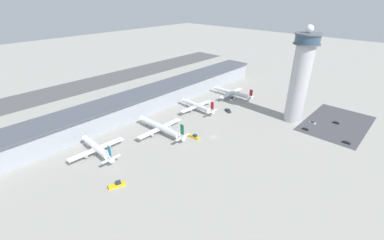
{
  "coord_description": "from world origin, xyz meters",
  "views": [
    {
      "loc": [
        -120.01,
        -90.92,
        88.19
      ],
      "look_at": [
        -1.09,
        18.87,
        6.94
      ],
      "focal_mm": 24.0,
      "sensor_mm": 36.0,
      "label": 1
    }
  ],
  "objects_px": {
    "airplane_gate_charlie": "(197,106)",
    "service_truck_fuel": "(194,137)",
    "airplane_gate_delta": "(232,93)",
    "car_grey_coupe": "(305,129)",
    "car_silver_sedan": "(336,123)",
    "service_truck_catering": "(232,99)",
    "service_truck_water": "(228,111)",
    "service_truck_baggage": "(117,185)",
    "car_white_wagon": "(312,123)",
    "airplane_gate_bravo": "(161,128)",
    "control_tower": "(300,76)",
    "car_blue_compact": "(346,142)",
    "airplane_gate_alpha": "(97,148)"
  },
  "relations": [
    {
      "from": "airplane_gate_delta",
      "to": "service_truck_water",
      "type": "distance_m",
      "value": 33.98
    },
    {
      "from": "airplane_gate_bravo",
      "to": "service_truck_water",
      "type": "bearing_deg",
      "value": -12.32
    },
    {
      "from": "airplane_gate_alpha",
      "to": "airplane_gate_charlie",
      "type": "height_order",
      "value": "airplane_gate_alpha"
    },
    {
      "from": "control_tower",
      "to": "airplane_gate_delta",
      "type": "bearing_deg",
      "value": 82.15
    },
    {
      "from": "airplane_gate_delta",
      "to": "car_grey_coupe",
      "type": "xyz_separation_m",
      "value": [
        -17.09,
        -75.26,
        -3.64
      ]
    },
    {
      "from": "service_truck_catering",
      "to": "service_truck_water",
      "type": "xyz_separation_m",
      "value": [
        -23.07,
        -11.84,
        -0.23
      ]
    },
    {
      "from": "service_truck_catering",
      "to": "service_truck_baggage",
      "type": "height_order",
      "value": "service_truck_catering"
    },
    {
      "from": "airplane_gate_alpha",
      "to": "service_truck_baggage",
      "type": "height_order",
      "value": "airplane_gate_alpha"
    },
    {
      "from": "airplane_gate_charlie",
      "to": "service_truck_water",
      "type": "distance_m",
      "value": 25.6
    },
    {
      "from": "car_silver_sedan",
      "to": "service_truck_fuel",
      "type": "bearing_deg",
      "value": 144.16
    },
    {
      "from": "airplane_gate_delta",
      "to": "car_grey_coupe",
      "type": "relative_size",
      "value": 9.56
    },
    {
      "from": "airplane_gate_charlie",
      "to": "service_truck_fuel",
      "type": "height_order",
      "value": "airplane_gate_charlie"
    },
    {
      "from": "airplane_gate_charlie",
      "to": "service_truck_water",
      "type": "relative_size",
      "value": 4.71
    },
    {
      "from": "service_truck_fuel",
      "to": "car_silver_sedan",
      "type": "relative_size",
      "value": 1.8
    },
    {
      "from": "airplane_gate_charlie",
      "to": "car_blue_compact",
      "type": "distance_m",
      "value": 108.72
    },
    {
      "from": "car_silver_sedan",
      "to": "service_truck_water",
      "type": "bearing_deg",
      "value": 117.78
    },
    {
      "from": "service_truck_catering",
      "to": "car_silver_sedan",
      "type": "xyz_separation_m",
      "value": [
        14.58,
        -83.32,
        -0.53
      ]
    },
    {
      "from": "service_truck_baggage",
      "to": "airplane_gate_delta",
      "type": "bearing_deg",
      "value": 11.37
    },
    {
      "from": "service_truck_water",
      "to": "car_grey_coupe",
      "type": "xyz_separation_m",
      "value": [
        12.27,
        -58.49,
        -0.33
      ]
    },
    {
      "from": "car_white_wagon",
      "to": "car_grey_coupe",
      "type": "height_order",
      "value": "car_white_wagon"
    },
    {
      "from": "service_truck_fuel",
      "to": "service_truck_water",
      "type": "height_order",
      "value": "service_truck_fuel"
    },
    {
      "from": "airplane_gate_alpha",
      "to": "service_truck_water",
      "type": "distance_m",
      "value": 106.19
    },
    {
      "from": "airplane_gate_alpha",
      "to": "service_truck_catering",
      "type": "relative_size",
      "value": 4.34
    },
    {
      "from": "airplane_gate_alpha",
      "to": "car_silver_sedan",
      "type": "relative_size",
      "value": 7.96
    },
    {
      "from": "airplane_gate_charlie",
      "to": "car_white_wagon",
      "type": "xyz_separation_m",
      "value": [
        41.15,
        -78.55,
        -3.8
      ]
    },
    {
      "from": "control_tower",
      "to": "service_truck_catering",
      "type": "relative_size",
      "value": 8.59
    },
    {
      "from": "control_tower",
      "to": "service_truck_fuel",
      "type": "height_order",
      "value": "control_tower"
    },
    {
      "from": "control_tower",
      "to": "airplane_gate_charlie",
      "type": "distance_m",
      "value": 80.28
    },
    {
      "from": "service_truck_catering",
      "to": "airplane_gate_alpha",
      "type": "bearing_deg",
      "value": 175.95
    },
    {
      "from": "car_grey_coupe",
      "to": "car_silver_sedan",
      "type": "height_order",
      "value": "car_silver_sedan"
    },
    {
      "from": "airplane_gate_bravo",
      "to": "airplane_gate_delta",
      "type": "distance_m",
      "value": 90.15
    },
    {
      "from": "control_tower",
      "to": "car_blue_compact",
      "type": "height_order",
      "value": "control_tower"
    },
    {
      "from": "airplane_gate_alpha",
      "to": "service_truck_fuel",
      "type": "xyz_separation_m",
      "value": [
        53.94,
        -28.94,
        -3.69
      ]
    },
    {
      "from": "airplane_gate_charlie",
      "to": "service_truck_fuel",
      "type": "distance_m",
      "value": 44.59
    },
    {
      "from": "service_truck_baggage",
      "to": "car_blue_compact",
      "type": "xyz_separation_m",
      "value": [
        124.04,
        -73.44,
        -0.45
      ]
    },
    {
      "from": "car_grey_coupe",
      "to": "airplane_gate_bravo",
      "type": "bearing_deg",
      "value": 135.49
    },
    {
      "from": "airplane_gate_delta",
      "to": "car_white_wagon",
      "type": "distance_m",
      "value": 75.54
    },
    {
      "from": "service_truck_fuel",
      "to": "airplane_gate_bravo",
      "type": "bearing_deg",
      "value": 116.38
    },
    {
      "from": "airplane_gate_alpha",
      "to": "airplane_gate_charlie",
      "type": "bearing_deg",
      "value": -0.56
    },
    {
      "from": "car_blue_compact",
      "to": "service_truck_baggage",
      "type": "bearing_deg",
      "value": 149.37
    },
    {
      "from": "airplane_gate_alpha",
      "to": "car_white_wagon",
      "type": "xyz_separation_m",
      "value": [
        129.58,
        -79.42,
        -4.07
      ]
    },
    {
      "from": "airplane_gate_delta",
      "to": "service_truck_catering",
      "type": "distance_m",
      "value": 8.57
    },
    {
      "from": "airplane_gate_alpha",
      "to": "airplane_gate_delta",
      "type": "xyz_separation_m",
      "value": [
        133.43,
        -4.06,
        -0.47
      ]
    },
    {
      "from": "service_truck_baggage",
      "to": "car_silver_sedan",
      "type": "relative_size",
      "value": 1.97
    },
    {
      "from": "airplane_gate_bravo",
      "to": "car_grey_coupe",
      "type": "relative_size",
      "value": 9.99
    },
    {
      "from": "airplane_gate_bravo",
      "to": "car_white_wagon",
      "type": "bearing_deg",
      "value": -39.8
    },
    {
      "from": "airplane_gate_bravo",
      "to": "car_blue_compact",
      "type": "distance_m",
      "value": 122.41
    },
    {
      "from": "airplane_gate_alpha",
      "to": "service_truck_baggage",
      "type": "xyz_separation_m",
      "value": [
        -7.92,
        -32.49,
        -3.66
      ]
    },
    {
      "from": "service_truck_baggage",
      "to": "service_truck_water",
      "type": "distance_m",
      "value": 112.59
    },
    {
      "from": "car_blue_compact",
      "to": "car_silver_sedan",
      "type": "xyz_separation_m",
      "value": [
        25.6,
        13.61,
        0.05
      ]
    }
  ]
}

